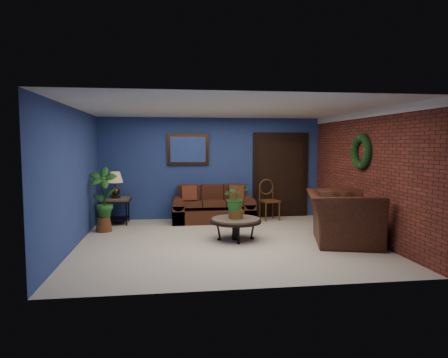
{
  "coord_description": "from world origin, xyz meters",
  "views": [
    {
      "loc": [
        -1.06,
        -7.37,
        1.85
      ],
      "look_at": [
        0.03,
        0.55,
        1.15
      ],
      "focal_mm": 32.0,
      "sensor_mm": 36.0,
      "label": 1
    }
  ],
  "objects": [
    {
      "name": "side_chair",
      "position": [
        1.34,
        2.12,
        0.56
      ],
      "size": [
        0.5,
        0.5,
        0.99
      ],
      "rotation": [
        0.0,
        0.0,
        0.2
      ],
      "color": "brown",
      "rests_on": "ground"
    },
    {
      "name": "wall_left",
      "position": [
        -2.75,
        0.0,
        1.25
      ],
      "size": [
        0.04,
        5.0,
        2.5
      ],
      "primitive_type": "cube",
      "color": "navy",
      "rests_on": "ground"
    },
    {
      "name": "wall_right_brick",
      "position": [
        2.75,
        0.0,
        1.25
      ],
      "size": [
        0.04,
        5.0,
        2.5
      ],
      "primitive_type": "cube",
      "color": "maroon",
      "rests_on": "ground"
    },
    {
      "name": "armchair",
      "position": [
        2.15,
        -0.36,
        0.48
      ],
      "size": [
        1.64,
        1.77,
        0.96
      ],
      "primitive_type": "imported",
      "rotation": [
        0.0,
        0.0,
        1.29
      ],
      "color": "#482314",
      "rests_on": "ground"
    },
    {
      "name": "wall_mirror",
      "position": [
        -0.6,
        2.46,
        1.72
      ],
      "size": [
        1.02,
        0.06,
        0.77
      ],
      "primitive_type": "cube",
      "color": "#3F2712",
      "rests_on": "wall_back"
    },
    {
      "name": "floor",
      "position": [
        0.0,
        0.0,
        0.0
      ],
      "size": [
        5.5,
        5.5,
        0.0
      ],
      "primitive_type": "plane",
      "color": "beige",
      "rests_on": "ground"
    },
    {
      "name": "closet_door",
      "position": [
        1.75,
        2.47,
        1.05
      ],
      "size": [
        1.44,
        0.06,
        2.18
      ],
      "primitive_type": "cube",
      "color": "black",
      "rests_on": "wall_back"
    },
    {
      "name": "ceiling",
      "position": [
        0.0,
        0.0,
        2.5
      ],
      "size": [
        5.5,
        5.0,
        0.02
      ],
      "primitive_type": "cube",
      "color": "silver",
      "rests_on": "wall_back"
    },
    {
      "name": "crown_molding",
      "position": [
        2.72,
        0.0,
        2.43
      ],
      "size": [
        0.03,
        5.0,
        0.14
      ],
      "primitive_type": "cube",
      "color": "white",
      "rests_on": "wall_right_brick"
    },
    {
      "name": "tall_plant",
      "position": [
        -2.45,
        1.25,
        0.74
      ],
      "size": [
        0.63,
        0.46,
        1.38
      ],
      "color": "brown",
      "rests_on": "ground"
    },
    {
      "name": "wall_back",
      "position": [
        0.0,
        2.5,
        1.25
      ],
      "size": [
        5.5,
        0.04,
        2.5
      ],
      "primitive_type": "cube",
      "color": "navy",
      "rests_on": "ground"
    },
    {
      "name": "table_lamp",
      "position": [
        -2.3,
        2.05,
        0.99
      ],
      "size": [
        0.35,
        0.35,
        0.59
      ],
      "color": "#3F2712",
      "rests_on": "end_table"
    },
    {
      "name": "sofa",
      "position": [
        -0.04,
        2.07,
        0.29
      ],
      "size": [
        1.94,
        0.84,
        0.87
      ],
      "color": "#482314",
      "rests_on": "ground"
    },
    {
      "name": "end_table",
      "position": [
        -2.3,
        2.05,
        0.46
      ],
      "size": [
        0.66,
        0.66,
        0.61
      ],
      "color": "#504C46",
      "rests_on": "ground"
    },
    {
      "name": "coffee_table",
      "position": [
        0.2,
        0.13,
        0.36
      ],
      "size": [
        0.98,
        0.98,
        0.42
      ],
      "rotation": [
        0.0,
        0.0,
        0.18
      ],
      "color": "#504C46",
      "rests_on": "ground"
    },
    {
      "name": "wreath",
      "position": [
        2.69,
        0.05,
        1.7
      ],
      "size": [
        0.16,
        0.72,
        0.72
      ],
      "primitive_type": "torus",
      "rotation": [
        0.0,
        1.57,
        0.0
      ],
      "color": "black",
      "rests_on": "wall_right_brick"
    },
    {
      "name": "floor_plant",
      "position": [
        2.35,
        1.0,
        0.43
      ],
      "size": [
        0.41,
        0.35,
        0.83
      ],
      "color": "brown",
      "rests_on": "ground"
    },
    {
      "name": "coffee_plant",
      "position": [
        0.2,
        0.13,
        0.8
      ],
      "size": [
        0.57,
        0.52,
        0.69
      ],
      "color": "brown",
      "rests_on": "coffee_table"
    }
  ]
}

